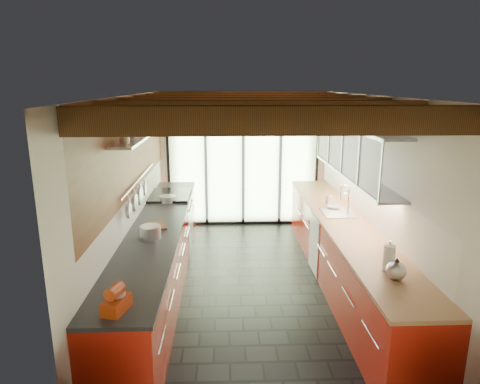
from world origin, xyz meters
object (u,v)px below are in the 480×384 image
Objects in this scene: kettle at (396,269)px; paper_towel at (389,258)px; stand_mixer at (116,300)px; soap_bottle at (329,198)px; bowl at (334,207)px.

kettle is 0.20m from paper_towel.
stand_mixer is 0.95× the size of paper_towel.
bowl is at bearing -90.00° from soap_bottle.
kettle is (2.54, 0.50, 0.00)m from stand_mixer.
paper_towel is (2.54, 0.69, 0.04)m from stand_mixer.
soap_bottle is at bearing 90.00° from bowl.
kettle is at bearing -90.00° from bowl.
stand_mixer is 1.15× the size of kettle.
stand_mixer reaches higher than bowl.
stand_mixer is 1.54× the size of bowl.
paper_towel is (0.00, 0.19, 0.03)m from kettle.
stand_mixer is 2.63m from paper_towel.
bowl is at bearing 90.00° from paper_towel.
kettle reaches higher than bowl.
kettle is 2.67m from soap_bottle.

